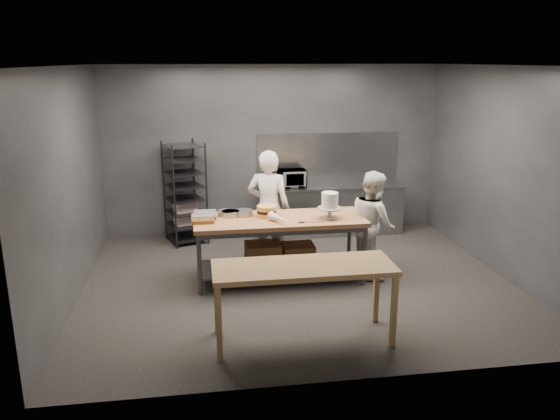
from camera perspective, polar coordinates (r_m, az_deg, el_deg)
name	(u,v)px	position (r m, az deg, el deg)	size (l,w,h in m)	color
ground	(298,282)	(7.86, 1.92, -7.57)	(6.00, 6.00, 0.00)	black
back_wall	(274,150)	(9.83, -0.67, 6.24)	(6.00, 0.04, 3.00)	#4C4F54
work_table	(279,241)	(7.78, -0.12, -3.31)	(2.40, 0.90, 0.92)	olive
near_counter	(303,273)	(6.04, 2.47, -6.55)	(2.00, 0.70, 0.90)	brown
back_counter	(331,209)	(9.94, 5.33, 0.08)	(2.60, 0.60, 0.90)	slate
splashback_panel	(328,157)	(10.02, 5.05, 5.49)	(2.60, 0.02, 0.90)	slate
speed_rack	(185,194)	(9.48, -9.89, 1.69)	(0.78, 0.81, 1.75)	black
chef_behind	(268,208)	(8.30, -1.21, 0.21)	(0.65, 0.43, 1.78)	white
chef_right	(373,223)	(8.04, 9.67, -1.40)	(0.75, 0.59, 1.55)	white
microwave	(290,178)	(9.64, 1.08, 3.33)	(0.54, 0.37, 0.30)	black
frosted_cake_stand	(330,203)	(7.63, 5.23, 0.78)	(0.34, 0.34, 0.37)	#ACA48A
layer_cake	(267,211)	(7.73, -1.41, -0.13)	(0.28, 0.28, 0.16)	#E8AF49
cake_pans	(227,214)	(7.80, -5.55, -0.37)	(0.83, 0.29, 0.07)	gray
piping_bag	(279,219)	(7.43, -0.09, -0.92)	(0.12, 0.12, 0.38)	silver
offset_spatula	(308,222)	(7.47, 2.90, -1.29)	(0.36, 0.02, 0.02)	slate
pastry_clamshells	(204,217)	(7.61, -7.95, -0.70)	(0.34, 0.39, 0.11)	#A66521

